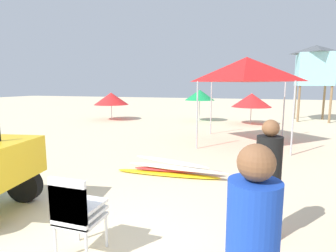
{
  "coord_description": "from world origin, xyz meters",
  "views": [
    {
      "loc": [
        1.63,
        -2.54,
        2.03
      ],
      "look_at": [
        -0.41,
        3.74,
        1.04
      ],
      "focal_mm": 28.84,
      "sensor_mm": 36.0,
      "label": 1
    }
  ],
  "objects_px": {
    "stacked_plastic_chairs": "(75,210)",
    "beach_umbrella_far": "(200,95)",
    "lifeguard_tower": "(315,66)",
    "surfboard_pile": "(173,169)",
    "popup_canopy": "(246,69)",
    "lifeguard_near_left": "(268,173)",
    "beach_umbrella_mid": "(111,99)",
    "beach_umbrella_left": "(252,100)"
  },
  "relations": [
    {
      "from": "stacked_plastic_chairs",
      "to": "beach_umbrella_far",
      "type": "bearing_deg",
      "value": 94.97
    },
    {
      "from": "beach_umbrella_far",
      "to": "stacked_plastic_chairs",
      "type": "bearing_deg",
      "value": -85.03
    },
    {
      "from": "lifeguard_tower",
      "to": "beach_umbrella_far",
      "type": "distance_m",
      "value": 6.68
    },
    {
      "from": "surfboard_pile",
      "to": "popup_canopy",
      "type": "xyz_separation_m",
      "value": [
        1.37,
        4.15,
        2.43
      ]
    },
    {
      "from": "beach_umbrella_far",
      "to": "lifeguard_near_left",
      "type": "bearing_deg",
      "value": -74.45
    },
    {
      "from": "stacked_plastic_chairs",
      "to": "beach_umbrella_mid",
      "type": "relative_size",
      "value": 0.5
    },
    {
      "from": "beach_umbrella_left",
      "to": "beach_umbrella_mid",
      "type": "relative_size",
      "value": 1.0
    },
    {
      "from": "lifeguard_tower",
      "to": "beach_umbrella_mid",
      "type": "relative_size",
      "value": 2.09
    },
    {
      "from": "lifeguard_near_left",
      "to": "stacked_plastic_chairs",
      "type": "bearing_deg",
      "value": -153.3
    },
    {
      "from": "stacked_plastic_chairs",
      "to": "popup_canopy",
      "type": "relative_size",
      "value": 0.34
    },
    {
      "from": "stacked_plastic_chairs",
      "to": "lifeguard_tower",
      "type": "distance_m",
      "value": 15.88
    },
    {
      "from": "stacked_plastic_chairs",
      "to": "lifeguard_tower",
      "type": "height_order",
      "value": "lifeguard_tower"
    },
    {
      "from": "beach_umbrella_left",
      "to": "beach_umbrella_mid",
      "type": "bearing_deg",
      "value": -175.72
    },
    {
      "from": "surfboard_pile",
      "to": "beach_umbrella_mid",
      "type": "distance_m",
      "value": 10.72
    },
    {
      "from": "beach_umbrella_mid",
      "to": "beach_umbrella_far",
      "type": "bearing_deg",
      "value": 10.8
    },
    {
      "from": "lifeguard_near_left",
      "to": "lifeguard_tower",
      "type": "height_order",
      "value": "lifeguard_tower"
    },
    {
      "from": "beach_umbrella_left",
      "to": "stacked_plastic_chairs",
      "type": "bearing_deg",
      "value": -97.96
    },
    {
      "from": "popup_canopy",
      "to": "lifeguard_tower",
      "type": "xyz_separation_m",
      "value": [
        3.42,
        7.5,
        0.56
      ]
    },
    {
      "from": "beach_umbrella_far",
      "to": "lifeguard_tower",
      "type": "bearing_deg",
      "value": 19.49
    },
    {
      "from": "popup_canopy",
      "to": "beach_umbrella_left",
      "type": "xyz_separation_m",
      "value": [
        0.14,
        4.96,
        -1.31
      ]
    },
    {
      "from": "stacked_plastic_chairs",
      "to": "surfboard_pile",
      "type": "height_order",
      "value": "stacked_plastic_chairs"
    },
    {
      "from": "surfboard_pile",
      "to": "beach_umbrella_left",
      "type": "distance_m",
      "value": 9.3
    },
    {
      "from": "surfboard_pile",
      "to": "beach_umbrella_mid",
      "type": "bearing_deg",
      "value": 127.02
    },
    {
      "from": "lifeguard_near_left",
      "to": "beach_umbrella_mid",
      "type": "height_order",
      "value": "lifeguard_near_left"
    },
    {
      "from": "lifeguard_near_left",
      "to": "lifeguard_tower",
      "type": "bearing_deg",
      "value": 78.23
    },
    {
      "from": "lifeguard_tower",
      "to": "popup_canopy",
      "type": "bearing_deg",
      "value": -114.53
    },
    {
      "from": "stacked_plastic_chairs",
      "to": "lifeguard_near_left",
      "type": "distance_m",
      "value": 2.4
    },
    {
      "from": "stacked_plastic_chairs",
      "to": "lifeguard_near_left",
      "type": "xyz_separation_m",
      "value": [
        2.13,
        1.07,
        0.32
      ]
    },
    {
      "from": "surfboard_pile",
      "to": "beach_umbrella_mid",
      "type": "height_order",
      "value": "beach_umbrella_mid"
    },
    {
      "from": "beach_umbrella_left",
      "to": "beach_umbrella_far",
      "type": "bearing_deg",
      "value": 172.33
    },
    {
      "from": "lifeguard_near_left",
      "to": "beach_umbrella_far",
      "type": "bearing_deg",
      "value": 105.55
    },
    {
      "from": "lifeguard_near_left",
      "to": "beach_umbrella_far",
      "type": "relative_size",
      "value": 0.91
    },
    {
      "from": "lifeguard_near_left",
      "to": "beach_umbrella_left",
      "type": "xyz_separation_m",
      "value": [
        -0.41,
        11.24,
        0.34
      ]
    },
    {
      "from": "popup_canopy",
      "to": "beach_umbrella_mid",
      "type": "relative_size",
      "value": 1.47
    },
    {
      "from": "lifeguard_tower",
      "to": "beach_umbrella_far",
      "type": "xyz_separation_m",
      "value": [
        -6.11,
        -2.16,
        -1.65
      ]
    },
    {
      "from": "lifeguard_tower",
      "to": "beach_umbrella_far",
      "type": "bearing_deg",
      "value": -160.51
    },
    {
      "from": "lifeguard_tower",
      "to": "beach_umbrella_left",
      "type": "height_order",
      "value": "lifeguard_tower"
    },
    {
      "from": "popup_canopy",
      "to": "beach_umbrella_mid",
      "type": "bearing_deg",
      "value": 150.74
    },
    {
      "from": "beach_umbrella_left",
      "to": "beach_umbrella_far",
      "type": "height_order",
      "value": "beach_umbrella_far"
    },
    {
      "from": "lifeguard_near_left",
      "to": "lifeguard_tower",
      "type": "relative_size",
      "value": 0.38
    },
    {
      "from": "beach_umbrella_mid",
      "to": "beach_umbrella_far",
      "type": "height_order",
      "value": "beach_umbrella_far"
    },
    {
      "from": "stacked_plastic_chairs",
      "to": "beach_umbrella_far",
      "type": "distance_m",
      "value": 12.77
    }
  ]
}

